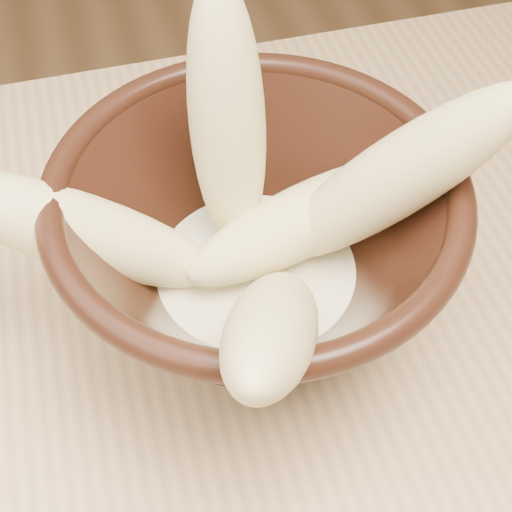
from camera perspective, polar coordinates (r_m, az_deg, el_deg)
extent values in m
cube|color=tan|center=(0.48, 16.66, -12.69)|extent=(1.20, 0.80, 0.04)
cylinder|color=black|center=(0.48, 0.00, -4.23)|extent=(0.10, 0.10, 0.01)
cylinder|color=black|center=(0.46, 0.00, -2.54)|extent=(0.10, 0.10, 0.01)
torus|color=black|center=(0.39, 0.00, 5.34)|extent=(0.24, 0.24, 0.02)
cylinder|color=beige|center=(0.45, 0.00, -1.65)|extent=(0.13, 0.13, 0.02)
ellipsoid|color=#E6D688|center=(0.41, -2.29, 10.46)|extent=(0.05, 0.08, 0.18)
ellipsoid|color=#E6D688|center=(0.41, -13.64, 1.85)|extent=(0.18, 0.07, 0.13)
ellipsoid|color=#E6D688|center=(0.40, 10.57, 5.84)|extent=(0.16, 0.10, 0.17)
ellipsoid|color=#E6D688|center=(0.43, 3.82, 2.86)|extent=(0.17, 0.08, 0.05)
ellipsoid|color=#E6D688|center=(0.34, 1.39, -5.68)|extent=(0.11, 0.17, 0.16)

